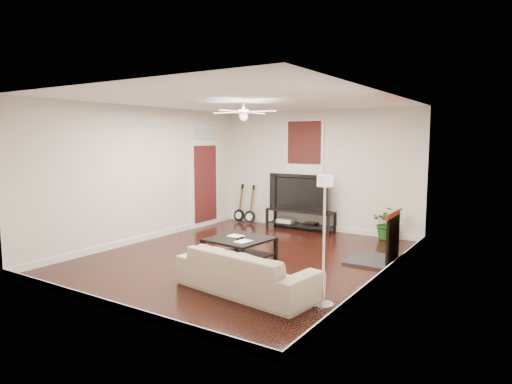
% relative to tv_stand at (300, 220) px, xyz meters
% --- Properties ---
extents(room, '(5.01, 6.01, 2.81)m').
position_rel_tv_stand_xyz_m(room, '(0.29, -2.78, 1.17)').
color(room, black).
rests_on(room, ground).
extents(brick_accent, '(0.02, 2.20, 2.80)m').
position_rel_tv_stand_xyz_m(brick_accent, '(2.78, -1.78, 1.17)').
color(brick_accent, '#AB5E37').
rests_on(brick_accent, floor).
extents(fireplace, '(0.80, 1.10, 0.92)m').
position_rel_tv_stand_xyz_m(fireplace, '(2.49, -1.78, 0.23)').
color(fireplace, black).
rests_on(fireplace, floor).
extents(window_back, '(1.00, 0.06, 1.30)m').
position_rel_tv_stand_xyz_m(window_back, '(-0.01, 0.19, 1.72)').
color(window_back, '#34110E').
rests_on(window_back, wall_back).
extents(door_left, '(0.08, 1.00, 2.50)m').
position_rel_tv_stand_xyz_m(door_left, '(-2.17, -0.88, 1.02)').
color(door_left, white).
rests_on(door_left, wall_left).
extents(tv_stand, '(1.66, 0.44, 0.47)m').
position_rel_tv_stand_xyz_m(tv_stand, '(0.00, 0.00, 0.00)').
color(tv_stand, black).
rests_on(tv_stand, floor).
extents(tv, '(1.49, 0.20, 0.86)m').
position_rel_tv_stand_xyz_m(tv, '(0.00, 0.02, 0.66)').
color(tv, black).
rests_on(tv, tv_stand).
extents(coffee_table, '(1.06, 1.06, 0.41)m').
position_rel_tv_stand_xyz_m(coffee_table, '(0.37, -3.04, -0.03)').
color(coffee_table, black).
rests_on(coffee_table, floor).
extents(sofa, '(2.16, 1.08, 0.61)m').
position_rel_tv_stand_xyz_m(sofa, '(1.38, -4.30, 0.07)').
color(sofa, '#C8AE96').
rests_on(sofa, floor).
extents(floor_lamp, '(0.31, 0.31, 1.70)m').
position_rel_tv_stand_xyz_m(floor_lamp, '(2.49, -4.20, 0.61)').
color(floor_lamp, silver).
rests_on(floor_lamp, floor).
extents(potted_plant, '(0.82, 0.77, 0.73)m').
position_rel_tv_stand_xyz_m(potted_plant, '(2.07, 0.04, 0.13)').
color(potted_plant, '#1C5117').
rests_on(potted_plant, floor).
extents(guitar_left, '(0.30, 0.22, 0.98)m').
position_rel_tv_stand_xyz_m(guitar_left, '(-1.75, -0.03, 0.26)').
color(guitar_left, black).
rests_on(guitar_left, floor).
extents(guitar_right, '(0.33, 0.25, 0.98)m').
position_rel_tv_stand_xyz_m(guitar_right, '(-1.40, -0.06, 0.26)').
color(guitar_right, black).
rests_on(guitar_right, floor).
extents(ceiling_fan, '(1.24, 1.24, 0.32)m').
position_rel_tv_stand_xyz_m(ceiling_fan, '(0.29, -2.78, 2.37)').
color(ceiling_fan, white).
rests_on(ceiling_fan, ceiling).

